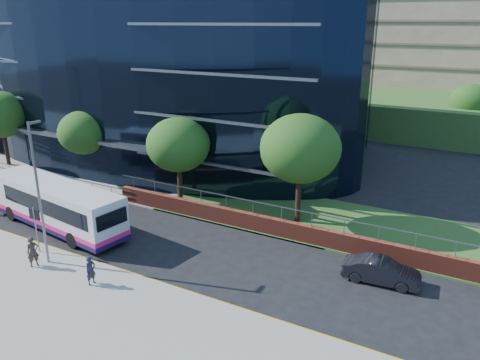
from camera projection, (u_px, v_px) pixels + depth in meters
The scene contains 20 objects.
ground at pixel (14, 228), 30.91m from camera, with size 200.00×200.00×0.00m, color black.
kerb at pixel (0, 233), 30.06m from camera, with size 80.00×0.25×0.16m, color gray.
yellow_line_outer at pixel (3, 233), 30.25m from camera, with size 80.00×0.08×0.01m, color gold.
yellow_line_inner at pixel (6, 232), 30.37m from camera, with size 80.00×0.08×0.01m, color gold.
far_forecourt at pixel (78, 170), 42.76m from camera, with size 50.00×8.00×0.10m, color gray.
grass_verge at pixel (423, 241), 28.95m from camera, with size 36.00×8.00×0.12m, color #2D511E.
glass_office at pixel (158, 73), 47.42m from camera, with size 44.00×23.10×16.00m.
retaining_wall at pixel (343, 243), 27.55m from camera, with size 34.00×0.40×2.11m.
guard_railings at pixel (24, 171), 40.12m from camera, with size 24.00×0.05×1.10m.
street_sign at pixel (35, 220), 26.84m from camera, with size 0.85×0.09×2.80m.
tree_far_a at pixel (1, 115), 42.77m from camera, with size 4.95×4.95×6.98m.
tree_far_b at pixel (84, 133), 38.79m from camera, with size 4.29×4.29×6.05m.
tree_far_c at pixel (178, 145), 33.67m from camera, with size 4.62×4.62×6.51m.
tree_far_d at pixel (300, 149), 30.15m from camera, with size 5.28×5.28×7.44m.
tree_dist_e at pixel (471, 102), 51.49m from camera, with size 4.62×4.62×6.51m.
streetlight_east at pixel (39, 190), 24.92m from camera, with size 0.15×0.77×8.00m.
city_bus at pixel (57, 205), 30.39m from camera, with size 11.58×4.05×3.07m.
parked_car at pixel (381, 271), 24.32m from camera, with size 1.38×3.95×1.30m, color black.
pedestrian at pixel (91, 270), 23.84m from camera, with size 0.57×0.38×1.57m, color #251F2F.
pedestrian_b at pixel (33, 252), 25.57m from camera, with size 0.63×0.41×1.73m, color #352E25.
Camera 1 is at (26.79, -17.40, 12.99)m, focal length 35.00 mm.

